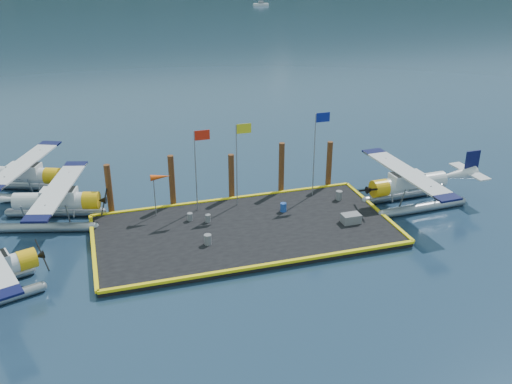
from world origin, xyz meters
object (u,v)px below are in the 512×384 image
at_px(drum_2, 283,207).
at_px(flagpole_red, 198,158).
at_px(piling_2, 231,178).
at_px(drum_4, 339,195).
at_px(seaplane_b, 54,203).
at_px(seaplane_d, 411,186).
at_px(windsock, 160,178).
at_px(piling_0, 109,191).
at_px(crate, 351,218).
at_px(flagpole_blue, 317,142).
at_px(drum_5, 208,218).
at_px(seaplane_c, 21,177).
at_px(drum_0, 190,217).
at_px(piling_3, 281,169).
at_px(flagpole_yellow, 239,152).
at_px(piling_1, 172,183).
at_px(drum_3, 208,239).
at_px(piling_4, 329,166).

height_order(drum_2, flagpole_red, flagpole_red).
bearing_deg(piling_2, drum_4, -21.13).
distance_m(seaplane_b, seaplane_d, 25.76).
bearing_deg(windsock, flagpole_red, 0.00).
bearing_deg(piling_0, flagpole_red, -14.46).
bearing_deg(crate, piling_0, 157.01).
height_order(seaplane_d, drum_2, seaplane_d).
relative_size(seaplane_b, flagpole_blue, 1.59).
xyz_separation_m(drum_5, windsock, (-2.84, 2.10, 2.55)).
distance_m(drum_2, drum_5, 5.59).
distance_m(seaplane_c, flagpole_red, 14.82).
distance_m(seaplane_d, crate, 6.15).
xyz_separation_m(drum_0, drum_2, (6.74, -0.53, 0.04)).
height_order(seaplane_b, flagpole_blue, flagpole_blue).
distance_m(seaplane_b, seaplane_c, 6.35).
height_order(drum_2, piling_2, piling_2).
distance_m(seaplane_b, crate, 20.69).
height_order(drum_2, piling_3, piling_3).
relative_size(flagpole_yellow, piling_3, 1.44).
height_order(windsock, piling_2, piling_2).
distance_m(drum_5, flagpole_yellow, 5.24).
bearing_deg(flagpole_yellow, seaplane_c, 154.91).
bearing_deg(drum_5, piling_1, 116.06).
height_order(drum_3, drum_4, drum_4).
height_order(drum_4, drum_5, drum_4).
bearing_deg(piling_2, drum_2, -51.40).
xyz_separation_m(seaplane_d, piling_0, (-21.54, 4.72, 0.36)).
bearing_deg(crate, seaplane_c, 150.79).
height_order(seaplane_b, drum_5, seaplane_b).
xyz_separation_m(drum_2, flagpole_yellow, (-2.70, 2.04, 3.79)).
bearing_deg(flagpole_blue, crate, -83.36).
xyz_separation_m(piling_3, piling_4, (4.00, 0.00, -0.15)).
bearing_deg(piling_4, drum_5, -160.89).
xyz_separation_m(seaplane_d, piling_1, (-17.04, 4.72, 0.46)).
relative_size(drum_0, piling_0, 0.14).
distance_m(seaplane_b, drum_4, 20.62).
xyz_separation_m(seaplane_d, drum_2, (-9.64, 1.08, -0.92)).
bearing_deg(piling_0, crate, -22.99).
bearing_deg(seaplane_b, seaplane_c, -140.68).
relative_size(drum_0, drum_2, 0.86).
bearing_deg(drum_4, drum_3, -160.55).
bearing_deg(flagpole_yellow, drum_3, -124.49).
distance_m(seaplane_b, windsock, 7.61).
xyz_separation_m(seaplane_c, drum_2, (18.29, -9.33, -0.90)).
bearing_deg(drum_5, flagpole_blue, 13.32).
bearing_deg(piling_4, drum_4, -97.67).
bearing_deg(crate, drum_2, 141.76).
xyz_separation_m(drum_0, flagpole_red, (1.04, 1.50, 3.72)).
distance_m(seaplane_d, drum_4, 5.32).
xyz_separation_m(drum_5, flagpole_blue, (8.89, 2.10, 4.01)).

